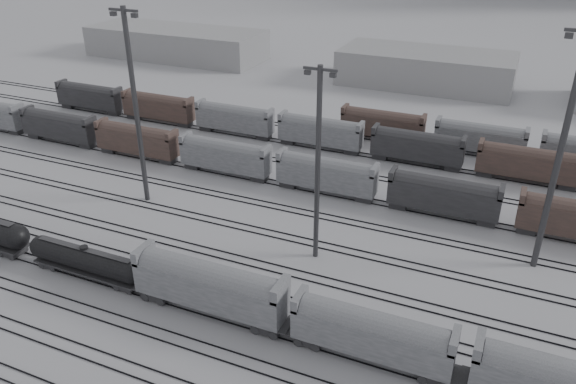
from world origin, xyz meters
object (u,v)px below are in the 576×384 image
at_px(hopper_car_b, 372,332).
at_px(light_mast_c, 318,162).
at_px(tank_car_b, 86,260).
at_px(hopper_car_a, 209,284).

distance_m(hopper_car_b, light_mast_c, 20.43).
height_order(tank_car_b, hopper_car_a, hopper_car_a).
xyz_separation_m(hopper_car_a, hopper_car_b, (17.19, 0.00, -0.36)).
xyz_separation_m(hopper_car_a, light_mast_c, (6.11, 14.51, 8.80)).
distance_m(hopper_car_a, light_mast_c, 18.04).
bearing_deg(light_mast_c, hopper_car_b, -52.65).
xyz_separation_m(tank_car_b, hopper_car_a, (16.32, 0.00, 1.43)).
relative_size(hopper_car_b, light_mast_c, 0.64).
bearing_deg(tank_car_b, hopper_car_a, 0.00).
relative_size(hopper_car_a, light_mast_c, 0.71).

